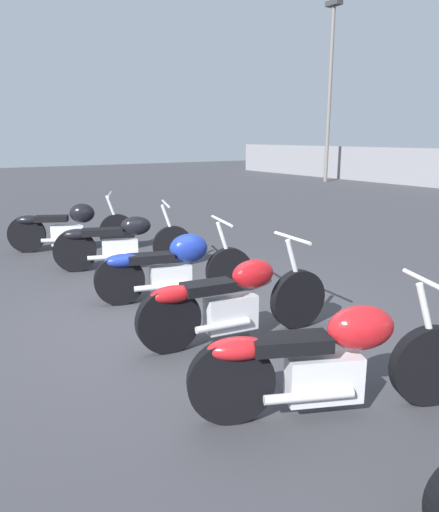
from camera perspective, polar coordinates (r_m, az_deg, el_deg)
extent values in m
plane|color=#38383D|center=(5.57, -4.50, -7.19)|extent=(60.00, 60.00, 0.00)
cylinder|color=slate|center=(23.03, 12.45, 17.32)|extent=(0.16, 0.16, 7.23)
cube|color=#333333|center=(23.59, 12.95, 26.34)|extent=(0.70, 0.35, 0.20)
cylinder|color=black|center=(9.01, -11.61, 2.70)|extent=(0.35, 0.62, 0.63)
cylinder|color=black|center=(9.24, -21.17, 2.32)|extent=(0.35, 0.62, 0.63)
cube|color=silver|center=(9.11, -16.91, 2.30)|extent=(0.41, 0.59, 0.35)
ellipsoid|color=black|center=(9.01, -15.43, 4.75)|extent=(0.44, 0.51, 0.34)
cube|color=black|center=(9.11, -18.67, 4.07)|extent=(0.45, 0.60, 0.10)
ellipsoid|color=black|center=(9.19, -21.00, 3.88)|extent=(0.36, 0.48, 0.16)
cylinder|color=silver|center=(8.92, -12.45, 6.88)|extent=(0.68, 0.34, 0.04)
cylinder|color=silver|center=(8.96, -12.03, 4.78)|extent=(0.15, 0.25, 0.65)
cylinder|color=silver|center=(9.03, -17.96, 1.72)|extent=(0.30, 0.54, 0.07)
cylinder|color=black|center=(7.74, -5.33, 1.14)|extent=(0.30, 0.62, 0.63)
cylinder|color=black|center=(7.68, -16.20, 0.56)|extent=(0.30, 0.62, 0.63)
cube|color=silver|center=(7.68, -11.28, 0.59)|extent=(0.36, 0.56, 0.34)
ellipsoid|color=black|center=(7.62, -9.53, 3.43)|extent=(0.38, 0.50, 0.29)
cube|color=black|center=(7.62, -13.25, 2.70)|extent=(0.42, 0.64, 0.10)
ellipsoid|color=black|center=(7.63, -15.95, 2.41)|extent=(0.33, 0.48, 0.16)
cylinder|color=silver|center=(7.61, -6.18, 5.98)|extent=(0.68, 0.27, 0.04)
cylinder|color=silver|center=(7.67, -5.75, 3.54)|extent=(0.13, 0.25, 0.65)
cylinder|color=silver|center=(7.58, -12.33, -0.12)|extent=(0.29, 0.66, 0.07)
cylinder|color=black|center=(6.34, 1.09, -1.72)|extent=(0.25, 0.60, 0.60)
cylinder|color=black|center=(6.05, -11.36, -2.75)|extent=(0.25, 0.60, 0.60)
cube|color=silver|center=(6.15, -5.60, -2.56)|extent=(0.32, 0.53, 0.33)
ellipsoid|color=navy|center=(6.11, -3.54, 0.91)|extent=(0.41, 0.53, 0.35)
cube|color=black|center=(6.04, -7.83, -0.22)|extent=(0.37, 0.59, 0.10)
ellipsoid|color=navy|center=(5.99, -10.99, -0.52)|extent=(0.30, 0.48, 0.16)
cylinder|color=silver|center=(6.17, 0.24, 4.03)|extent=(0.73, 0.22, 0.04)
cylinder|color=silver|center=(6.25, 0.67, 1.12)|extent=(0.11, 0.25, 0.63)
cylinder|color=silver|center=(6.03, -6.62, -3.51)|extent=(0.23, 0.66, 0.07)
cylinder|color=black|center=(5.29, 8.95, -4.89)|extent=(0.17, 0.63, 0.62)
cylinder|color=black|center=(4.66, -5.84, -7.35)|extent=(0.17, 0.63, 0.62)
cube|color=silver|center=(4.91, 1.30, -6.56)|extent=(0.26, 0.54, 0.34)
ellipsoid|color=#AD1419|center=(4.91, 3.85, -2.06)|extent=(0.29, 0.47, 0.28)
cube|color=black|center=(4.72, -1.33, -3.59)|extent=(0.30, 0.52, 0.10)
ellipsoid|color=#AD1419|center=(4.59, -5.33, -4.37)|extent=(0.25, 0.46, 0.16)
cylinder|color=silver|center=(5.06, 8.29, 2.06)|extent=(0.62, 0.11, 0.04)
cylinder|color=silver|center=(5.17, 8.63, -1.49)|extent=(0.08, 0.26, 0.64)
cylinder|color=silver|center=(4.77, 0.41, -7.96)|extent=(0.14, 0.56, 0.07)
cylinder|color=black|center=(4.09, 22.93, -11.49)|extent=(0.33, 0.61, 0.62)
cylinder|color=black|center=(3.56, 1.33, -14.20)|extent=(0.33, 0.61, 0.62)
cube|color=silver|center=(3.75, 11.83, -13.53)|extent=(0.40, 0.58, 0.34)
ellipsoid|color=red|center=(3.70, 15.84, -7.87)|extent=(0.44, 0.56, 0.32)
cube|color=black|center=(3.55, 8.15, -9.82)|extent=(0.44, 0.60, 0.10)
ellipsoid|color=red|center=(3.46, 2.18, -10.51)|extent=(0.36, 0.48, 0.16)
cylinder|color=silver|center=(3.82, 22.56, -2.69)|extent=(0.56, 0.27, 0.04)
cylinder|color=silver|center=(3.95, 22.75, -7.24)|extent=(0.14, 0.25, 0.64)
cylinder|color=silver|center=(3.63, 10.19, -15.51)|extent=(0.32, 0.62, 0.07)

